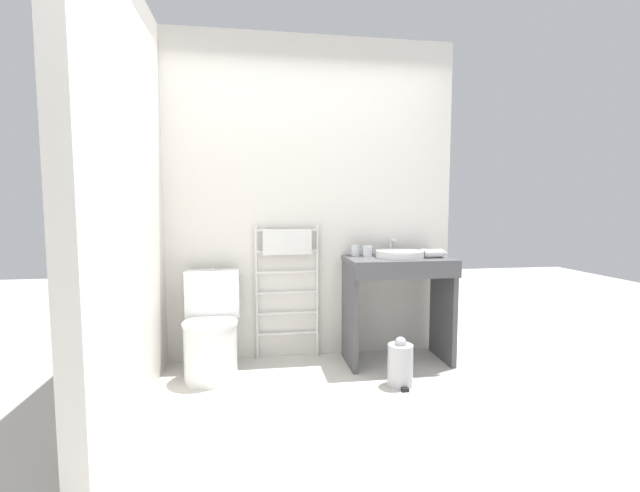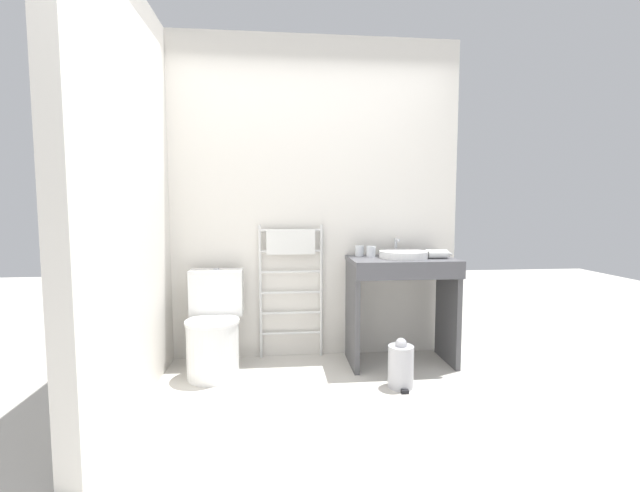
# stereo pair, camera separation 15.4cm
# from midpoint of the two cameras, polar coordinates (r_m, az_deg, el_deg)

# --- Properties ---
(ground_plane) EXTENTS (12.00, 12.00, 0.00)m
(ground_plane) POSITION_cam_midpoint_polar(r_m,az_deg,el_deg) (2.58, 0.43, -24.37)
(ground_plane) COLOR beige
(wall_back) EXTENTS (2.54, 0.12, 2.68)m
(wall_back) POSITION_cam_midpoint_polar(r_m,az_deg,el_deg) (3.66, -3.18, 6.23)
(wall_back) COLOR silver
(wall_back) RESTS_ON ground_plane
(wall_side) EXTENTS (0.12, 2.04, 2.68)m
(wall_side) POSITION_cam_midpoint_polar(r_m,az_deg,el_deg) (3.02, -25.30, 5.98)
(wall_side) COLOR silver
(wall_side) RESTS_ON ground_plane
(toilet) EXTENTS (0.41, 0.55, 0.79)m
(toilet) POSITION_cam_midpoint_polar(r_m,az_deg,el_deg) (3.40, -15.57, -11.07)
(toilet) COLOR white
(toilet) RESTS_ON ground_plane
(towel_radiator) EXTENTS (0.54, 0.06, 1.13)m
(towel_radiator) POSITION_cam_midpoint_polar(r_m,az_deg,el_deg) (3.57, -5.61, -2.22)
(towel_radiator) COLOR silver
(towel_radiator) RESTS_ON ground_plane
(vanity_counter) EXTENTS (0.84, 0.53, 0.87)m
(vanity_counter) POSITION_cam_midpoint_polar(r_m,az_deg,el_deg) (3.54, 9.13, -6.27)
(vanity_counter) COLOR #4C4C51
(vanity_counter) RESTS_ON ground_plane
(sink_basin) EXTENTS (0.39, 0.39, 0.06)m
(sink_basin) POSITION_cam_midpoint_polar(r_m,az_deg,el_deg) (3.51, 9.36, -1.03)
(sink_basin) COLOR white
(sink_basin) RESTS_ON vanity_counter
(faucet) EXTENTS (0.02, 0.10, 0.14)m
(faucet) POSITION_cam_midpoint_polar(r_m,az_deg,el_deg) (3.70, 8.36, 0.26)
(faucet) COLOR silver
(faucet) RESTS_ON vanity_counter
(cup_near_wall) EXTENTS (0.07, 0.07, 0.09)m
(cup_near_wall) POSITION_cam_midpoint_polar(r_m,az_deg,el_deg) (3.58, 3.57, -0.61)
(cup_near_wall) COLOR white
(cup_near_wall) RESTS_ON vanity_counter
(cup_near_edge) EXTENTS (0.07, 0.07, 0.09)m
(cup_near_edge) POSITION_cam_midpoint_polar(r_m,az_deg,el_deg) (3.54, 5.11, -0.70)
(cup_near_edge) COLOR white
(cup_near_edge) RESTS_ON vanity_counter
(hair_dryer) EXTENTS (0.20, 0.17, 0.07)m
(hair_dryer) POSITION_cam_midpoint_polar(r_m,az_deg,el_deg) (3.54, 13.71, -0.95)
(hair_dryer) COLOR white
(hair_dryer) RESTS_ON vanity_counter
(trash_bin) EXTENTS (0.18, 0.21, 0.36)m
(trash_bin) POSITION_cam_midpoint_polar(r_m,az_deg,el_deg) (3.20, 9.25, -15.27)
(trash_bin) COLOR #B7B7BC
(trash_bin) RESTS_ON ground_plane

